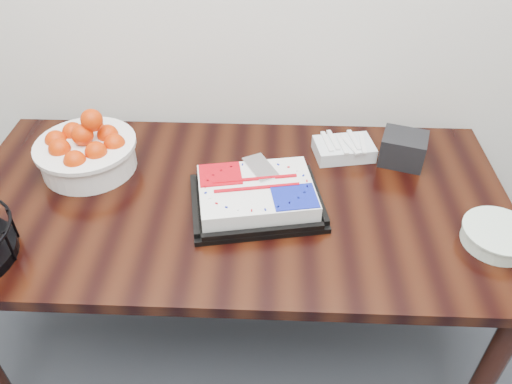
{
  "coord_description": "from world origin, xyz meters",
  "views": [
    {
      "loc": [
        0.12,
        0.76,
        1.81
      ],
      "look_at": [
        0.07,
        1.93,
        0.83
      ],
      "focal_mm": 35.0,
      "sensor_mm": 36.0,
      "label": 1
    }
  ],
  "objects_px": {
    "table": "(235,216)",
    "napkin_box": "(403,149)",
    "tangerine_bowl": "(85,146)",
    "plate_stack": "(498,236)",
    "cake_tray": "(256,196)"
  },
  "relations": [
    {
      "from": "table",
      "to": "napkin_box",
      "type": "relative_size",
      "value": 11.98
    },
    {
      "from": "tangerine_bowl",
      "to": "napkin_box",
      "type": "distance_m",
      "value": 1.1
    },
    {
      "from": "tangerine_bowl",
      "to": "plate_stack",
      "type": "xyz_separation_m",
      "value": [
        1.31,
        -0.31,
        -0.07
      ]
    },
    {
      "from": "cake_tray",
      "to": "plate_stack",
      "type": "relative_size",
      "value": 2.19
    },
    {
      "from": "table",
      "to": "cake_tray",
      "type": "distance_m",
      "value": 0.15
    },
    {
      "from": "cake_tray",
      "to": "tangerine_bowl",
      "type": "bearing_deg",
      "value": 163.45
    },
    {
      "from": "cake_tray",
      "to": "napkin_box",
      "type": "height_order",
      "value": "napkin_box"
    },
    {
      "from": "tangerine_bowl",
      "to": "plate_stack",
      "type": "bearing_deg",
      "value": -13.51
    },
    {
      "from": "tangerine_bowl",
      "to": "napkin_box",
      "type": "height_order",
      "value": "tangerine_bowl"
    },
    {
      "from": "table",
      "to": "cake_tray",
      "type": "height_order",
      "value": "cake_tray"
    },
    {
      "from": "cake_tray",
      "to": "napkin_box",
      "type": "distance_m",
      "value": 0.57
    },
    {
      "from": "cake_tray",
      "to": "napkin_box",
      "type": "xyz_separation_m",
      "value": [
        0.51,
        0.26,
        0.02
      ]
    },
    {
      "from": "table",
      "to": "plate_stack",
      "type": "relative_size",
      "value": 8.56
    },
    {
      "from": "napkin_box",
      "to": "plate_stack",
      "type": "bearing_deg",
      "value": -62.57
    },
    {
      "from": "plate_stack",
      "to": "napkin_box",
      "type": "distance_m",
      "value": 0.45
    }
  ]
}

